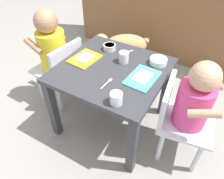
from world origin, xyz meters
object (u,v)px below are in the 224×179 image
(food_tray_right, at_px, (142,78))
(spoon_by_left_tray, at_px, (107,82))
(food_tray_left, at_px, (85,58))
(dining_table, at_px, (112,79))
(seated_child_left, at_px, (53,50))
(dog, at_px, (123,46))
(water_cup_right, at_px, (124,58))
(veggie_bowl_near, at_px, (110,47))
(water_cup_left, at_px, (116,99))
(cereal_bowl_right_side, at_px, (158,61))
(seated_child_right, at_px, (191,104))
(spoon_by_right_tray, at_px, (125,53))

(food_tray_right, bearing_deg, spoon_by_left_tray, -139.20)
(food_tray_left, height_order, spoon_by_left_tray, food_tray_left)
(dining_table, height_order, food_tray_right, food_tray_right)
(seated_child_left, bearing_deg, dog, 69.53)
(food_tray_left, distance_m, spoon_by_left_tray, 0.26)
(food_tray_left, bearing_deg, water_cup_right, 23.33)
(veggie_bowl_near, bearing_deg, water_cup_left, -55.98)
(seated_child_left, relative_size, water_cup_right, 10.82)
(cereal_bowl_right_side, bearing_deg, spoon_by_left_tray, -118.84)
(dining_table, distance_m, cereal_bowl_right_side, 0.29)
(seated_child_left, relative_size, dog, 1.59)
(water_cup_right, distance_m, spoon_by_left_tray, 0.22)
(dining_table, relative_size, water_cup_right, 9.27)
(water_cup_right, bearing_deg, food_tray_right, -29.90)
(seated_child_right, distance_m, dog, 0.94)
(food_tray_left, bearing_deg, spoon_by_left_tray, -28.03)
(seated_child_right, height_order, veggie_bowl_near, seated_child_right)
(cereal_bowl_right_side, height_order, spoon_by_left_tray, cereal_bowl_right_side)
(food_tray_right, xyz_separation_m, veggie_bowl_near, (-0.30, 0.17, 0.01))
(seated_child_left, relative_size, cereal_bowl_right_side, 6.94)
(dining_table, distance_m, food_tray_right, 0.20)
(dog, xyz_separation_m, cereal_bowl_right_side, (0.45, -0.43, 0.24))
(dining_table, height_order, seated_child_left, seated_child_left)
(seated_child_left, xyz_separation_m, water_cup_right, (0.49, 0.07, 0.06))
(food_tray_left, xyz_separation_m, water_cup_right, (0.21, 0.09, 0.02))
(food_tray_right, height_order, veggie_bowl_near, veggie_bowl_near)
(seated_child_right, relative_size, water_cup_right, 10.21)
(spoon_by_left_tray, bearing_deg, food_tray_right, 40.80)
(water_cup_left, distance_m, cereal_bowl_right_side, 0.41)
(seated_child_right, xyz_separation_m, veggie_bowl_near, (-0.57, 0.17, 0.07))
(food_tray_left, bearing_deg, dog, 95.21)
(spoon_by_left_tray, bearing_deg, water_cup_right, 94.68)
(water_cup_left, bearing_deg, cereal_bowl_right_side, 82.47)
(spoon_by_right_tray, bearing_deg, seated_child_right, -21.59)
(water_cup_left, distance_m, spoon_by_left_tray, 0.16)
(seated_child_left, xyz_separation_m, spoon_by_left_tray, (0.50, -0.15, 0.03))
(dog, bearing_deg, spoon_by_left_tray, -68.60)
(water_cup_right, relative_size, spoon_by_left_tray, 0.64)
(food_tray_right, xyz_separation_m, water_cup_right, (-0.16, 0.09, 0.02))
(seated_child_right, bearing_deg, veggie_bowl_near, 163.07)
(cereal_bowl_right_side, bearing_deg, seated_child_right, -35.65)
(food_tray_right, bearing_deg, water_cup_right, 150.10)
(seated_child_left, height_order, spoon_by_left_tray, seated_child_left)
(water_cup_left, bearing_deg, seated_child_left, 157.58)
(dining_table, relative_size, seated_child_right, 0.91)
(dog, relative_size, spoon_by_right_tray, 4.90)
(food_tray_right, relative_size, spoon_by_left_tray, 2.11)
(food_tray_left, xyz_separation_m, veggie_bowl_near, (0.07, 0.17, 0.01))
(seated_child_left, xyz_separation_m, seated_child_right, (0.92, -0.03, -0.02))
(veggie_bowl_near, bearing_deg, cereal_bowl_right_side, 0.86)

